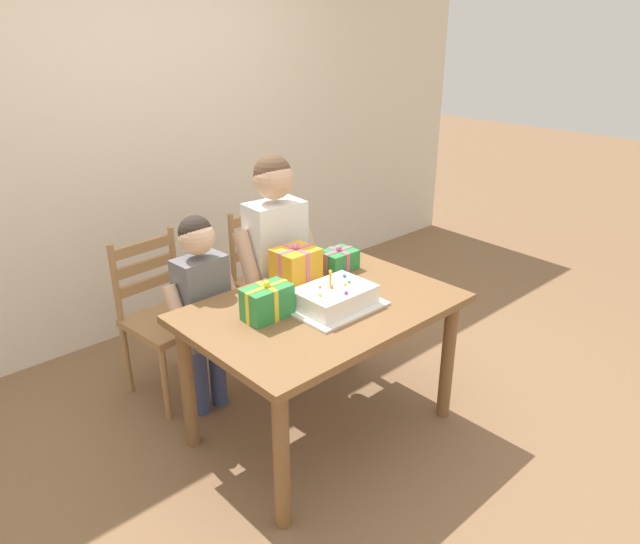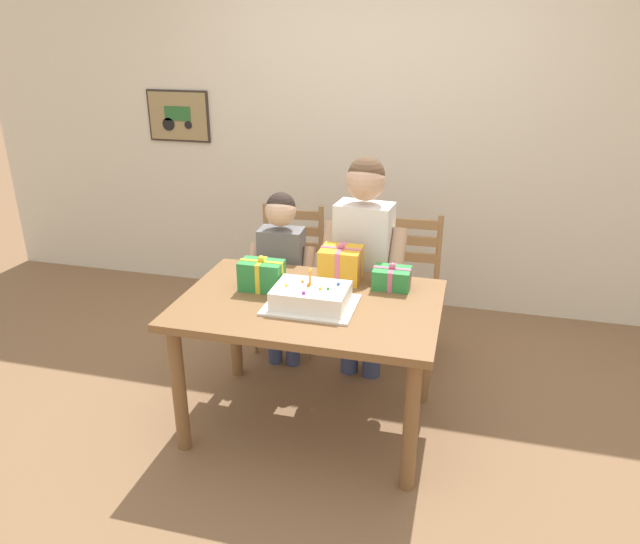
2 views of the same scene
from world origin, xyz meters
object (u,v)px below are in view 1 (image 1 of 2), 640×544
at_px(gift_box_red_large, 338,260).
at_px(chair_right, 272,279).
at_px(chair_left, 165,317).
at_px(dining_table, 323,323).
at_px(birthday_cake, 335,298).
at_px(gift_box_corner_small, 267,302).
at_px(child_older, 276,249).
at_px(gift_box_beside_cake, 296,265).
at_px(child_younger, 202,297).

xyz_separation_m(gift_box_red_large, chair_right, (0.01, 0.62, -0.32)).
bearing_deg(chair_left, dining_table, -66.43).
relative_size(birthday_cake, gift_box_corner_small, 1.91).
distance_m(gift_box_corner_small, child_older, 0.66).
height_order(gift_box_red_large, gift_box_beside_cake, gift_box_beside_cake).
relative_size(gift_box_corner_small, child_younger, 0.20).
height_order(birthday_cake, gift_box_beside_cake, gift_box_beside_cake).
bearing_deg(child_older, chair_left, 149.57).
distance_m(birthday_cake, chair_right, 1.06).
bearing_deg(child_younger, gift_box_corner_small, -83.87).
bearing_deg(dining_table, birthday_cake, -66.61).
relative_size(gift_box_beside_cake, child_younger, 0.20).
bearing_deg(gift_box_beside_cake, chair_left, 129.44).
bearing_deg(chair_left, gift_box_corner_small, -82.34).
bearing_deg(birthday_cake, child_older, 77.06).
xyz_separation_m(chair_left, chair_right, (0.77, 0.00, 0.00)).
bearing_deg(chair_left, chair_right, 0.01).
bearing_deg(gift_box_red_large, child_younger, 157.47).
bearing_deg(gift_box_red_large, birthday_cake, -136.86).
height_order(dining_table, gift_box_corner_small, gift_box_corner_small).
bearing_deg(gift_box_corner_small, child_older, 47.48).
height_order(gift_box_beside_cake, chair_right, gift_box_beside_cake).
bearing_deg(gift_box_corner_small, chair_left, 97.66).
height_order(birthday_cake, chair_left, birthday_cake).
distance_m(gift_box_red_large, gift_box_beside_cake, 0.29).
distance_m(gift_box_red_large, child_younger, 0.77).
xyz_separation_m(birthday_cake, chair_right, (0.36, 0.95, -0.32)).
height_order(dining_table, gift_box_beside_cake, gift_box_beside_cake).
bearing_deg(birthday_cake, chair_left, 113.56).
distance_m(dining_table, chair_right, 0.98).
relative_size(gift_box_red_large, gift_box_corner_small, 0.86).
distance_m(chair_left, child_older, 0.74).
height_order(dining_table, birthday_cake, birthday_cake).
relative_size(gift_box_red_large, child_younger, 0.18).
xyz_separation_m(gift_box_red_large, child_younger, (-0.70, 0.29, -0.10)).
relative_size(gift_box_corner_small, chair_left, 0.25).
relative_size(birthday_cake, chair_left, 0.48).
distance_m(gift_box_red_large, gift_box_corner_small, 0.68).
bearing_deg(child_older, gift_box_beside_cake, -106.06).
relative_size(gift_box_beside_cake, chair_right, 0.24).
xyz_separation_m(gift_box_beside_cake, child_older, (0.07, 0.26, 0.00)).
relative_size(chair_left, child_younger, 0.82).
distance_m(child_older, child_younger, 0.52).
bearing_deg(gift_box_corner_small, birthday_cake, -23.86).
bearing_deg(child_younger, chair_left, 99.92).
height_order(chair_left, child_older, child_older).
height_order(gift_box_beside_cake, gift_box_corner_small, gift_box_beside_cake).
bearing_deg(child_older, child_younger, 179.94).
height_order(gift_box_corner_small, child_older, child_older).
distance_m(birthday_cake, chair_left, 1.08).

